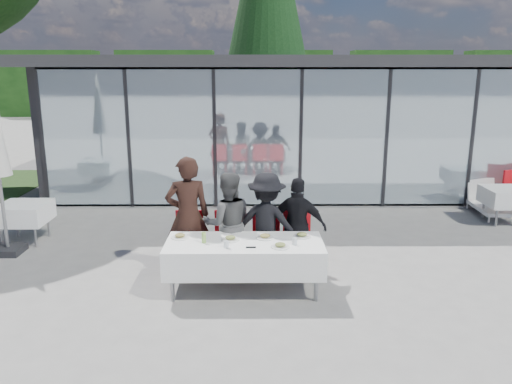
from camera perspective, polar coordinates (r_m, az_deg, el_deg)
ground at (r=7.86m, az=0.04°, el=-9.79°), size 90.00×90.00×0.00m
pavilion at (r=15.54m, az=7.37°, el=10.02°), size 14.80×8.80×3.44m
treeline at (r=35.27m, az=-3.59°, el=12.27°), size 62.50×2.00×4.40m
dining_table at (r=7.25m, az=-1.33°, el=-7.30°), size 2.26×0.96×0.75m
diner_a at (r=7.82m, az=-7.79°, el=-2.73°), size 0.81×0.81×1.88m
diner_chair_a at (r=8.02m, az=-7.63°, el=-5.32°), size 0.44×0.44×0.97m
diner_b at (r=7.80m, az=-3.24°, el=-3.62°), size 0.88×0.88×1.63m
diner_chair_b at (r=7.96m, az=-3.18°, el=-5.35°), size 0.44×0.44×0.97m
diner_c at (r=7.79m, az=1.21°, el=-3.65°), size 1.28×1.28×1.62m
diner_chair_c at (r=7.96m, az=1.19°, el=-5.34°), size 0.44×0.44×0.97m
diner_d at (r=7.83m, az=4.80°, el=-3.92°), size 1.13×1.13×1.54m
diner_chair_d at (r=7.98m, az=4.72°, el=-5.32°), size 0.44×0.44×0.97m
plate_a at (r=7.41m, az=-8.69°, el=-5.03°), size 0.26×0.26×0.07m
plate_b at (r=7.25m, az=-2.95°, el=-5.33°), size 0.26×0.26×0.07m
plate_c at (r=7.31m, az=1.05°, el=-5.13°), size 0.26×0.26×0.07m
plate_d at (r=7.40m, az=5.27°, el=-4.95°), size 0.26×0.26×0.07m
plate_extra at (r=6.96m, az=2.79°, el=-6.14°), size 0.26×0.26×0.07m
juice_bottle at (r=7.15m, az=-5.98°, el=-5.21°), size 0.06×0.06×0.15m
drinking_glasses at (r=6.99m, az=0.53°, el=-5.83°), size 1.03×0.20×0.10m
folded_eyeglasses at (r=6.94m, az=-0.58°, el=-6.34°), size 0.14×0.03×0.01m
spare_table_left at (r=10.21m, az=-24.98°, el=-2.22°), size 0.86×0.86×0.74m
spare_table_right at (r=11.68m, az=26.65°, el=-0.50°), size 0.86×0.86×0.74m
spare_chair_b at (r=12.67m, az=26.63°, el=0.44°), size 0.57×0.57×0.97m
lounger at (r=12.32m, az=24.87°, el=-1.05°), size 0.66×1.36×0.72m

